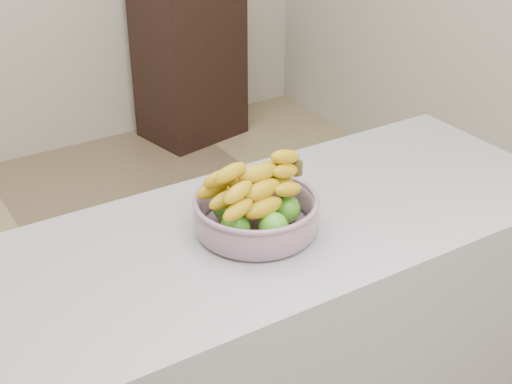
# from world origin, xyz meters

# --- Properties ---
(cabinet) EXTENTS (0.59, 0.51, 0.94)m
(cabinet) POSITION_xyz_m (1.19, 1.78, 0.47)
(cabinet) COLOR black
(cabinet) RESTS_ON ground
(fruit_bowl) EXTENTS (0.29, 0.29, 0.17)m
(fruit_bowl) POSITION_xyz_m (0.18, -0.57, 0.95)
(fruit_bowl) COLOR #8F9AAB
(fruit_bowl) RESTS_ON counter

